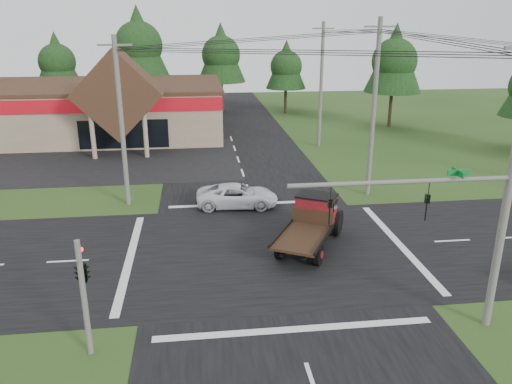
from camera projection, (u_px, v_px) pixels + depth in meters
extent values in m
plane|color=#254418|center=(268.00, 251.00, 25.70)|extent=(120.00, 120.00, 0.00)
cube|color=black|center=(268.00, 251.00, 25.69)|extent=(12.00, 120.00, 0.02)
cube|color=black|center=(268.00, 251.00, 25.69)|extent=(120.00, 12.00, 0.02)
cube|color=black|center=(72.00, 162.00, 41.93)|extent=(28.00, 14.00, 0.02)
cube|color=gray|center=(73.00, 111.00, 51.23)|extent=(30.00, 15.00, 5.00)
cube|color=#3D2919|center=(70.00, 85.00, 50.40)|extent=(30.40, 15.40, 0.30)
cube|color=#A50C17|center=(51.00, 107.00, 43.62)|extent=(30.00, 0.12, 1.20)
cube|color=#3D2919|center=(119.00, 93.00, 43.02)|extent=(7.78, 4.00, 7.78)
cylinder|color=gray|center=(93.00, 136.00, 42.25)|extent=(0.40, 0.40, 4.00)
cylinder|color=gray|center=(146.00, 135.00, 42.75)|extent=(0.40, 0.40, 4.00)
cube|color=black|center=(124.00, 134.00, 45.17)|extent=(8.00, 0.08, 2.60)
cylinder|color=#595651|center=(500.00, 242.00, 18.37)|extent=(0.24, 0.24, 7.00)
cylinder|color=#595651|center=(402.00, 182.00, 17.10)|extent=(8.00, 0.16, 0.16)
imported|color=black|center=(427.00, 208.00, 17.54)|extent=(0.16, 0.20, 1.00)
imported|color=black|center=(330.00, 212.00, 17.14)|extent=(0.16, 0.20, 1.00)
cube|color=#0C6626|center=(458.00, 173.00, 17.25)|extent=(0.80, 0.04, 0.22)
cylinder|color=#595651|center=(84.00, 299.00, 17.09)|extent=(0.20, 0.20, 4.40)
imported|color=black|center=(80.00, 257.00, 16.79)|extent=(0.53, 2.48, 1.00)
sphere|color=#FF0C0C|center=(81.00, 250.00, 16.86)|extent=(0.18, 0.18, 0.18)
cylinder|color=#595651|center=(509.00, 191.00, 17.72)|extent=(0.30, 0.30, 11.00)
cylinder|color=#595651|center=(122.00, 124.00, 30.59)|extent=(0.30, 0.30, 10.50)
cube|color=#595651|center=(115.00, 45.00, 29.08)|extent=(2.00, 0.12, 0.12)
cylinder|color=#595651|center=(374.00, 110.00, 32.25)|extent=(0.30, 0.30, 11.50)
cube|color=#595651|center=(380.00, 27.00, 30.58)|extent=(2.00, 0.12, 0.12)
cylinder|color=#595651|center=(321.00, 86.00, 45.44)|extent=(0.30, 0.30, 11.20)
cube|color=#595651|center=(323.00, 28.00, 43.82)|extent=(2.00, 0.12, 0.12)
cylinder|color=#332316|center=(62.00, 101.00, 62.28)|extent=(0.36, 0.36, 3.50)
cone|color=black|center=(57.00, 59.00, 60.64)|extent=(5.60, 5.60, 6.60)
sphere|color=black|center=(57.00, 62.00, 60.74)|extent=(4.40, 4.40, 4.40)
cylinder|color=#332316|center=(142.00, 97.00, 62.31)|extent=(0.36, 0.36, 4.55)
cone|color=black|center=(138.00, 42.00, 60.17)|extent=(7.28, 7.28, 8.58)
sphere|color=black|center=(139.00, 45.00, 60.30)|extent=(5.72, 5.72, 5.72)
cylinder|color=#332316|center=(222.00, 97.00, 64.50)|extent=(0.36, 0.36, 3.85)
cone|color=black|center=(221.00, 52.00, 62.69)|extent=(6.16, 6.16, 7.26)
sphere|color=black|center=(221.00, 55.00, 62.80)|extent=(4.84, 4.84, 4.84)
cylinder|color=#332316|center=(285.00, 101.00, 63.65)|extent=(0.36, 0.36, 3.15)
cone|color=black|center=(286.00, 64.00, 62.17)|extent=(5.04, 5.04, 5.94)
sphere|color=black|center=(286.00, 66.00, 62.26)|extent=(3.96, 3.96, 3.96)
cylinder|color=#332316|center=(390.00, 109.00, 55.29)|extent=(0.36, 0.36, 3.85)
cone|color=black|center=(395.00, 58.00, 53.48)|extent=(6.16, 6.16, 7.26)
sphere|color=black|center=(394.00, 61.00, 53.59)|extent=(4.84, 4.84, 4.84)
imported|color=white|center=(237.00, 196.00, 31.69)|extent=(5.30, 2.74, 1.43)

